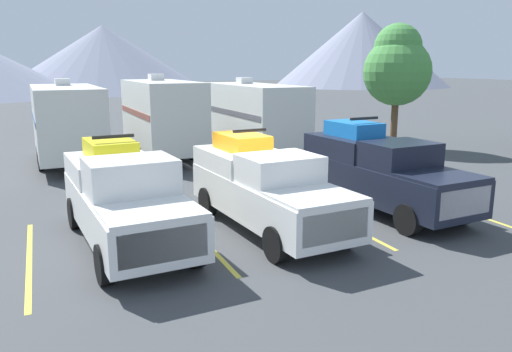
{
  "coord_description": "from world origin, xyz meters",
  "views": [
    {
      "loc": [
        -5.44,
        -12.33,
        4.24
      ],
      "look_at": [
        0.0,
        0.38,
        1.2
      ],
      "focal_mm": 35.57,
      "sensor_mm": 36.0,
      "label": 1
    }
  ],
  "objects_px": {
    "pickup_truck_a": "(124,196)",
    "camper_trailer_a": "(67,120)",
    "pickup_truck_b": "(265,186)",
    "camper_trailer_b": "(162,115)",
    "camper_trailer_c": "(253,115)",
    "pickup_truck_c": "(380,170)"
  },
  "relations": [
    {
      "from": "pickup_truck_b",
      "to": "camper_trailer_a",
      "type": "relative_size",
      "value": 0.77
    },
    {
      "from": "pickup_truck_c",
      "to": "camper_trailer_a",
      "type": "relative_size",
      "value": 0.76
    },
    {
      "from": "pickup_truck_a",
      "to": "pickup_truck_c",
      "type": "distance_m",
      "value": 7.44
    },
    {
      "from": "pickup_truck_b",
      "to": "pickup_truck_a",
      "type": "bearing_deg",
      "value": 175.46
    },
    {
      "from": "camper_trailer_b",
      "to": "pickup_truck_b",
      "type": "bearing_deg",
      "value": -89.3
    },
    {
      "from": "camper_trailer_a",
      "to": "camper_trailer_b",
      "type": "xyz_separation_m",
      "value": [
        4.06,
        -0.17,
        0.09
      ]
    },
    {
      "from": "camper_trailer_a",
      "to": "pickup_truck_a",
      "type": "bearing_deg",
      "value": -86.65
    },
    {
      "from": "pickup_truck_a",
      "to": "camper_trailer_b",
      "type": "bearing_deg",
      "value": 72.35
    },
    {
      "from": "camper_trailer_b",
      "to": "camper_trailer_c",
      "type": "bearing_deg",
      "value": -6.87
    },
    {
      "from": "pickup_truck_a",
      "to": "pickup_truck_b",
      "type": "distance_m",
      "value": 3.56
    },
    {
      "from": "pickup_truck_c",
      "to": "pickup_truck_a",
      "type": "bearing_deg",
      "value": -179.66
    },
    {
      "from": "pickup_truck_a",
      "to": "pickup_truck_c",
      "type": "height_order",
      "value": "pickup_truck_c"
    },
    {
      "from": "pickup_truck_b",
      "to": "camper_trailer_c",
      "type": "relative_size",
      "value": 0.71
    },
    {
      "from": "pickup_truck_b",
      "to": "camper_trailer_b",
      "type": "xyz_separation_m",
      "value": [
        -0.13,
        11.02,
        0.86
      ]
    },
    {
      "from": "camper_trailer_b",
      "to": "camper_trailer_c",
      "type": "relative_size",
      "value": 0.88
    },
    {
      "from": "pickup_truck_a",
      "to": "camper_trailer_a",
      "type": "height_order",
      "value": "camper_trailer_a"
    },
    {
      "from": "pickup_truck_a",
      "to": "camper_trailer_a",
      "type": "distance_m",
      "value": 10.95
    },
    {
      "from": "camper_trailer_a",
      "to": "pickup_truck_b",
      "type": "bearing_deg",
      "value": -69.47
    },
    {
      "from": "camper_trailer_a",
      "to": "camper_trailer_c",
      "type": "height_order",
      "value": "camper_trailer_a"
    },
    {
      "from": "camper_trailer_c",
      "to": "camper_trailer_a",
      "type": "bearing_deg",
      "value": 175.32
    },
    {
      "from": "pickup_truck_c",
      "to": "camper_trailer_a",
      "type": "xyz_separation_m",
      "value": [
        -8.08,
        10.86,
        0.73
      ]
    },
    {
      "from": "pickup_truck_b",
      "to": "camper_trailer_c",
      "type": "bearing_deg",
      "value": 68.58
    }
  ]
}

